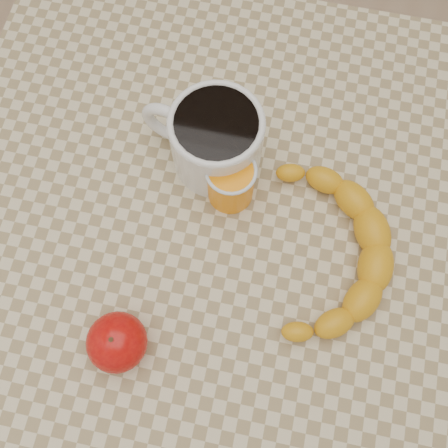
% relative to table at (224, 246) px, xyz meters
% --- Properties ---
extents(ground, '(3.00, 3.00, 0.00)m').
position_rel_table_xyz_m(ground, '(0.00, 0.00, -0.66)').
color(ground, tan).
rests_on(ground, ground).
extents(table, '(0.80, 0.80, 0.75)m').
position_rel_table_xyz_m(table, '(0.00, 0.00, 0.00)').
color(table, beige).
rests_on(table, ground).
extents(coffee_mug, '(0.18, 0.14, 0.10)m').
position_rel_table_xyz_m(coffee_mug, '(-0.03, 0.10, 0.14)').
color(coffee_mug, white).
rests_on(coffee_mug, table).
extents(orange_juice_glass, '(0.07, 0.07, 0.08)m').
position_rel_table_xyz_m(orange_juice_glass, '(-0.00, 0.05, 0.13)').
color(orange_juice_glass, orange).
rests_on(orange_juice_glass, table).
extents(apple, '(0.10, 0.10, 0.07)m').
position_rel_table_xyz_m(apple, '(-0.09, -0.17, 0.12)').
color(apple, '#980507').
rests_on(apple, table).
extents(banana, '(0.21, 0.29, 0.05)m').
position_rel_table_xyz_m(banana, '(0.14, -0.01, 0.11)').
color(banana, gold).
rests_on(banana, table).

